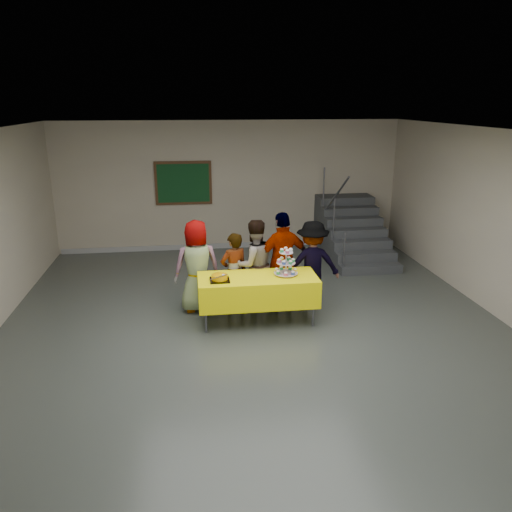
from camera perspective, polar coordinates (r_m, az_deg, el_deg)
The scene contains 11 objects.
room_shell at distance 6.82m, azimuth 0.48°, elevation 6.42°, with size 10.00×10.04×3.02m.
bake_table at distance 7.93m, azimuth 0.20°, elevation -3.84°, with size 1.88×0.78×0.77m.
cupcake_stand at distance 7.90m, azimuth 3.45°, elevation -0.95°, with size 0.38×0.38×0.44m.
bear_cake at distance 7.69m, azimuth -4.18°, elevation -2.40°, with size 0.32×0.36×0.12m.
schoolchild_a at distance 8.36m, azimuth -6.75°, elevation -1.17°, with size 0.76×0.50×1.56m, color slate.
schoolchild_b at distance 8.35m, azimuth -2.53°, elevation -1.86°, with size 0.49×0.32×1.36m, color slate.
schoolchild_c at distance 8.43m, azimuth -0.22°, elevation -0.95°, with size 0.75×0.59×1.55m, color slate.
schoolchild_d at distance 8.45m, azimuth 3.11°, elevation -0.52°, with size 0.98×0.41×1.67m, color slate.
schoolchild_e at distance 8.55m, azimuth 6.42°, elevation -0.95°, with size 0.97×0.56×1.50m, color slate.
staircase at distance 11.71m, azimuth 10.72°, elevation 2.56°, with size 1.30×2.40×2.04m.
noticeboard at distance 11.71m, azimuth -8.30°, elevation 8.25°, with size 1.30×0.05×1.00m.
Camera 1 is at (-0.96, -6.60, 3.43)m, focal length 35.00 mm.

